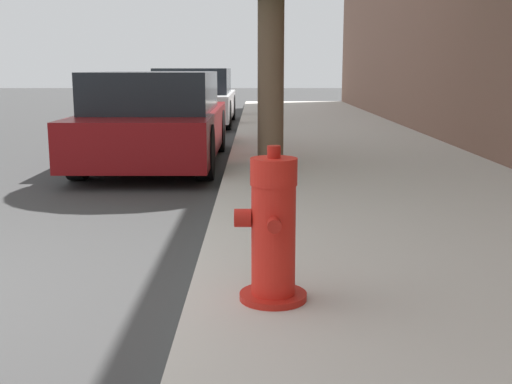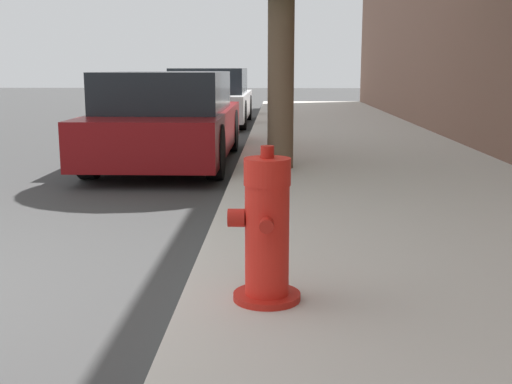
{
  "view_description": "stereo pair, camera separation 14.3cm",
  "coord_description": "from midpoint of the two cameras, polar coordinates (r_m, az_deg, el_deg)",
  "views": [
    {
      "loc": [
        2.33,
        -3.51,
        1.37
      ],
      "look_at": [
        2.32,
        0.94,
        0.5
      ],
      "focal_mm": 45.0,
      "sensor_mm": 36.0,
      "label": 1
    },
    {
      "loc": [
        2.47,
        -3.51,
        1.37
      ],
      "look_at": [
        2.32,
        0.94,
        0.5
      ],
      "focal_mm": 45.0,
      "sensor_mm": 36.0,
      "label": 2
    }
  ],
  "objects": [
    {
      "name": "fire_hydrant",
      "position": [
        3.35,
        0.38,
        -3.58
      ],
      "size": [
        0.38,
        0.38,
        0.82
      ],
      "color": "red",
      "rests_on": "sidewalk_slab"
    },
    {
      "name": "parked_car_mid",
      "position": [
        15.71,
        -5.63,
        8.36
      ],
      "size": [
        1.85,
        4.41,
        1.34
      ],
      "color": "silver",
      "rests_on": "ground_plane"
    },
    {
      "name": "parked_car_near",
      "position": [
        9.27,
        -9.16,
        6.38
      ],
      "size": [
        1.78,
        4.38,
        1.31
      ],
      "color": "maroon",
      "rests_on": "ground_plane"
    },
    {
      "name": "sidewalk_slab",
      "position": [
        3.96,
        19.47,
        -8.68
      ],
      "size": [
        3.49,
        40.0,
        0.15
      ],
      "color": "beige",
      "rests_on": "ground_plane"
    }
  ]
}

